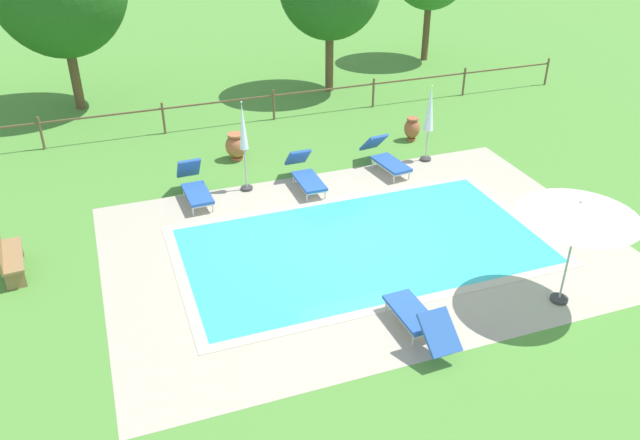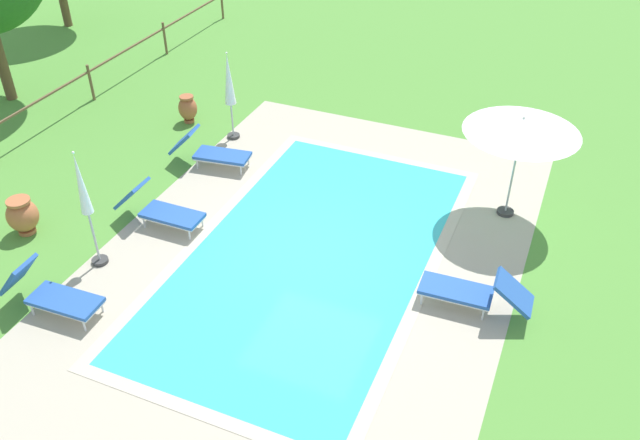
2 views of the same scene
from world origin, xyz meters
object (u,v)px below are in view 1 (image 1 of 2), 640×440
at_px(terracotta_urn_by_tree, 236,146).
at_px(sun_lounger_north_end, 419,318).
at_px(sun_lounger_north_mid, 386,158).
at_px(patio_umbrella_closed_row_west, 430,113).
at_px(patio_umbrella_closed_row_mid_west, 243,135).
at_px(sun_lounger_north_far, 195,186).
at_px(wooden_bench_lawn_side, 8,255).
at_px(patio_umbrella_open_foreground, 580,210).
at_px(sun_lounger_north_near_steps, 306,174).
at_px(terracotta_urn_near_fence, 412,128).

bearing_deg(terracotta_urn_by_tree, sun_lounger_north_end, -81.39).
bearing_deg(sun_lounger_north_mid, patio_umbrella_closed_row_west, 8.24).
bearing_deg(terracotta_urn_by_tree, patio_umbrella_closed_row_mid_west, -96.07).
xyz_separation_m(sun_lounger_north_far, wooden_bench_lawn_side, (-4.39, -2.03, 0.07)).
distance_m(sun_lounger_north_far, patio_umbrella_open_foreground, 9.45).
distance_m(sun_lounger_north_near_steps, patio_umbrella_open_foreground, 7.58).
bearing_deg(terracotta_urn_by_tree, patio_umbrella_closed_row_west, -20.60).
bearing_deg(sun_lounger_north_end, sun_lounger_north_mid, 69.96).
relative_size(terracotta_urn_near_fence, terracotta_urn_by_tree, 0.92).
xyz_separation_m(sun_lounger_north_far, patio_umbrella_open_foreground, (6.20, -6.91, 1.74)).
relative_size(sun_lounger_north_far, patio_umbrella_open_foreground, 0.80).
xyz_separation_m(sun_lounger_north_near_steps, sun_lounger_north_end, (0.02, -6.57, -0.01)).
distance_m(sun_lounger_north_near_steps, terracotta_urn_near_fence, 4.66).
relative_size(wooden_bench_lawn_side, terracotta_urn_by_tree, 1.89).
bearing_deg(terracotta_urn_near_fence, sun_lounger_north_end, -116.16).
relative_size(sun_lounger_north_near_steps, sun_lounger_north_far, 1.02).
relative_size(patio_umbrella_open_foreground, terracotta_urn_by_tree, 2.89).
bearing_deg(patio_umbrella_closed_row_west, patio_umbrella_open_foreground, -95.60).
relative_size(sun_lounger_north_end, wooden_bench_lawn_side, 1.31).
bearing_deg(patio_umbrella_closed_row_mid_west, sun_lounger_north_mid, -2.21).
bearing_deg(patio_umbrella_open_foreground, terracotta_urn_by_tree, 116.77).
distance_m(sun_lounger_north_end, terracotta_urn_by_tree, 9.11).
bearing_deg(patio_umbrella_closed_row_mid_west, sun_lounger_north_far, -174.97).
bearing_deg(terracotta_urn_near_fence, wooden_bench_lawn_side, -162.18).
bearing_deg(sun_lounger_north_near_steps, terracotta_urn_near_fence, 25.08).
distance_m(sun_lounger_north_near_steps, patio_umbrella_closed_row_west, 4.10).
height_order(sun_lounger_north_near_steps, wooden_bench_lawn_side, sun_lounger_north_near_steps).
bearing_deg(patio_umbrella_open_foreground, wooden_bench_lawn_side, 155.26).
bearing_deg(patio_umbrella_closed_row_west, wooden_bench_lawn_side, -168.94).
xyz_separation_m(sun_lounger_north_far, terracotta_urn_near_fence, (7.19, 1.69, 0.01)).
relative_size(patio_umbrella_closed_row_west, terracotta_urn_near_fence, 3.07).
relative_size(patio_umbrella_closed_row_mid_west, wooden_bench_lawn_side, 1.64).
bearing_deg(patio_umbrella_closed_row_west, sun_lounger_north_end, -119.05).
distance_m(sun_lounger_north_near_steps, sun_lounger_north_mid, 2.52).
height_order(patio_umbrella_open_foreground, patio_umbrella_closed_row_mid_west, patio_umbrella_closed_row_mid_west).
xyz_separation_m(sun_lounger_north_near_steps, patio_umbrella_open_foreground, (3.23, -6.63, 1.75)).
bearing_deg(terracotta_urn_by_tree, sun_lounger_north_mid, -29.56).
bearing_deg(sun_lounger_north_mid, terracotta_urn_near_fence, 45.20).
distance_m(sun_lounger_north_end, terracotta_urn_near_fence, 9.52).
relative_size(patio_umbrella_open_foreground, terracotta_urn_near_fence, 3.12).
relative_size(sun_lounger_north_end, terracotta_urn_by_tree, 2.48).
height_order(sun_lounger_north_near_steps, sun_lounger_north_mid, sun_lounger_north_near_steps).
height_order(patio_umbrella_open_foreground, wooden_bench_lawn_side, patio_umbrella_open_foreground).
distance_m(sun_lounger_north_far, terracotta_urn_by_tree, 2.70).
bearing_deg(wooden_bench_lawn_side, terracotta_urn_near_fence, 17.82).
xyz_separation_m(sun_lounger_north_near_steps, sun_lounger_north_mid, (2.51, 0.25, -0.00)).
bearing_deg(sun_lounger_north_mid, sun_lounger_north_near_steps, -174.25).
height_order(sun_lounger_north_far, terracotta_urn_near_fence, sun_lounger_north_far).
height_order(terracotta_urn_near_fence, terracotta_urn_by_tree, terracotta_urn_by_tree).
bearing_deg(sun_lounger_north_near_steps, wooden_bench_lawn_side, -166.64).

